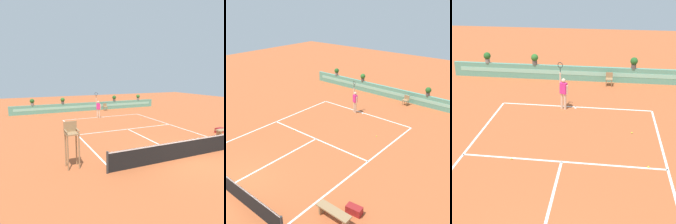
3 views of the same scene
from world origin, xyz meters
TOP-DOWN VIEW (x-y plane):
  - ground_plane at (0.00, 6.00)m, footprint 60.00×60.00m
  - court_lines at (0.00, 6.72)m, footprint 8.32×11.94m
  - net at (0.00, 0.00)m, footprint 8.92×0.10m
  - back_wall_barrier at (0.00, 16.39)m, footprint 18.00×0.21m
  - umpire_chair at (-5.65, 1.26)m, footprint 0.60×0.60m
  - ball_kid_chair at (1.77, 15.66)m, footprint 0.44×0.44m
  - gear_bag at (5.83, 2.74)m, footprint 0.74×0.44m
  - tennis_player at (-0.64, 11.55)m, footprint 0.58×0.34m
  - tennis_ball_near_baseline at (-2.02, 6.29)m, footprint 0.07×0.07m
  - tennis_ball_mid_court at (3.38, 6.45)m, footprint 0.07×0.07m
  - tennis_ball_by_sideline at (2.90, 9.20)m, footprint 0.07×0.07m
  - potted_plant_left at (-3.26, 16.39)m, footprint 0.48×0.48m
  - potted_plant_right at (3.31, 16.39)m, footprint 0.48×0.48m
  - potted_plant_far_left at (-6.59, 16.39)m, footprint 0.48×0.48m
  - potted_plant_far_right at (6.86, 16.39)m, footprint 0.48×0.48m

SIDE VIEW (x-z plane):
  - ground_plane at x=0.00m, z-range 0.00..0.00m
  - court_lines at x=0.00m, z-range 0.00..0.01m
  - tennis_ball_near_baseline at x=-2.02m, z-range 0.00..0.07m
  - tennis_ball_mid_court at x=3.38m, z-range 0.00..0.07m
  - tennis_ball_by_sideline at x=2.90m, z-range 0.00..0.07m
  - gear_bag at x=5.83m, z-range 0.00..0.36m
  - ball_kid_chair at x=1.77m, z-range 0.05..0.90m
  - back_wall_barrier at x=0.00m, z-range 0.00..1.00m
  - net at x=0.00m, z-range 0.01..1.01m
  - tennis_player at x=-0.64m, z-range -0.24..2.34m
  - umpire_chair at x=-5.65m, z-range 0.27..2.41m
  - potted_plant_left at x=-3.26m, z-range 1.05..1.78m
  - potted_plant_right at x=3.31m, z-range 1.05..1.78m
  - potted_plant_far_left at x=-6.59m, z-range 1.05..1.78m
  - potted_plant_far_right at x=6.86m, z-range 1.05..1.78m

